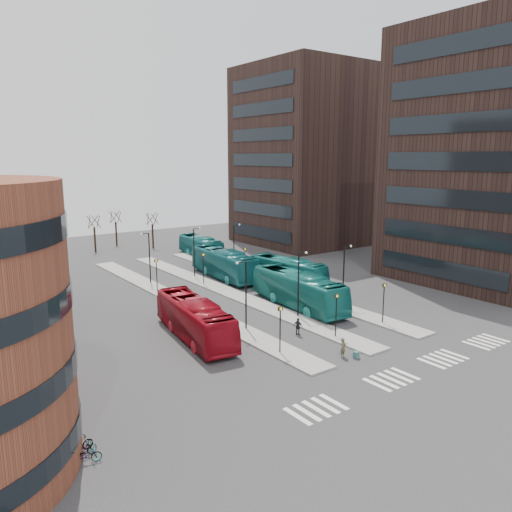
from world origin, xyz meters
TOP-DOWN VIEW (x-y plane):
  - ground at (0.00, 0.00)m, footprint 160.00×160.00m
  - island_left at (-4.00, 30.00)m, footprint 2.50×45.00m
  - island_mid at (2.00, 30.00)m, footprint 2.50×45.00m
  - island_right at (8.00, 30.00)m, footprint 2.50×45.00m
  - suitcase at (-0.26, 7.93)m, footprint 0.49×0.43m
  - red_bus at (-7.99, 18.96)m, footprint 4.39×12.23m
  - teal_bus_a at (4.86, 20.59)m, footprint 4.09×13.07m
  - teal_bus_b at (5.48, 35.55)m, footprint 3.95×13.02m
  - teal_bus_c at (10.27, 28.80)m, footprint 3.85×11.23m
  - teal_bus_d at (9.99, 49.29)m, footprint 3.40×11.16m
  - traveller at (-0.96, 8.64)m, footprint 0.65×0.52m
  - commuter_a at (-6.37, 19.10)m, footprint 1.08×0.96m
  - commuter_b at (-0.56, 14.31)m, footprint 0.64×0.97m
  - commuter_c at (3.62, 16.90)m, footprint 1.06×1.09m
  - bicycle_near at (-21.00, 6.73)m, footprint 1.64×0.91m
  - bicycle_mid at (-21.00, 7.81)m, footprint 1.56×0.60m
  - bicycle_far at (-21.00, 7.24)m, footprint 1.68×0.94m
  - crosswalk_stripes at (1.75, 4.00)m, footprint 22.35×2.40m
  - tower_near at (31.98, 16.00)m, footprint 20.12×20.00m
  - tower_far at (31.98, 50.00)m, footprint 20.12×20.00m
  - sign_poles at (1.60, 23.00)m, footprint 12.45×22.12m
  - lamp_posts at (2.64, 28.00)m, footprint 14.04×20.24m
  - bare_trees at (2.67, 62.67)m, footprint 10.97×8.14m

SIDE VIEW (x-z plane):
  - ground at x=0.00m, z-range 0.00..0.00m
  - crosswalk_stripes at x=1.75m, z-range 0.00..0.01m
  - island_left at x=-4.00m, z-range 0.00..0.15m
  - island_mid at x=2.00m, z-range 0.00..0.15m
  - island_right at x=8.00m, z-range 0.00..0.15m
  - suitcase at x=-0.26m, z-range 0.00..0.53m
  - bicycle_near at x=-21.00m, z-range 0.00..0.82m
  - bicycle_far at x=-21.00m, z-range 0.00..0.84m
  - bicycle_mid at x=-21.00m, z-range 0.00..0.91m
  - commuter_c at x=3.62m, z-range 0.00..1.50m
  - commuter_b at x=-0.56m, z-range 0.00..1.54m
  - traveller at x=-0.96m, z-range 0.00..1.55m
  - commuter_a at x=-6.37m, z-range 0.00..1.84m
  - teal_bus_d at x=9.99m, z-range 0.00..3.06m
  - teal_bus_c at x=10.27m, z-range 0.00..3.07m
  - red_bus at x=-7.99m, z-range 0.00..3.33m
  - teal_bus_b at x=5.48m, z-range 0.00..3.57m
  - teal_bus_a at x=4.86m, z-range 0.00..3.58m
  - sign_poles at x=1.60m, z-range 0.58..4.23m
  - bare_trees at x=2.67m, z-range -0.22..5.67m
  - lamp_posts at x=2.64m, z-range 0.52..6.64m
  - tower_near at x=31.98m, z-range 0.00..30.00m
  - tower_far at x=31.98m, z-range 0.00..30.00m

